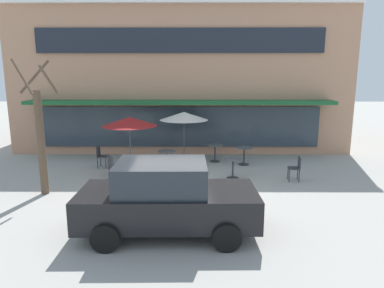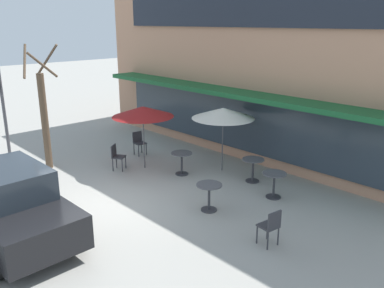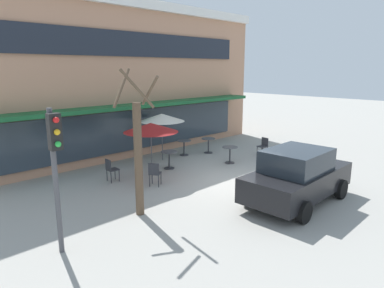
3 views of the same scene
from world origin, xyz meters
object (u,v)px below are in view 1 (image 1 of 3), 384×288
(cafe_chair_0, at_px, (296,167))
(cafe_table_by_tree, at_px, (244,153))
(cafe_table_streetside, at_px, (233,165))
(cafe_chair_2, at_px, (113,165))
(parked_sedan, at_px, (166,198))
(patio_umbrella_green_folded, at_px, (129,121))
(cafe_chair_1, at_px, (101,155))
(cafe_table_mid_patio, at_px, (215,150))
(street_tree, at_px, (40,136))
(cafe_table_near_wall, at_px, (167,157))
(patio_umbrella_cream_folded, at_px, (184,116))

(cafe_chair_0, bearing_deg, cafe_table_by_tree, 124.29)
(cafe_table_streetside, xyz_separation_m, cafe_chair_2, (-4.39, -0.07, 0.01))
(parked_sedan, bearing_deg, cafe_table_streetside, 64.90)
(patio_umbrella_green_folded, height_order, cafe_chair_1, patio_umbrella_green_folded)
(cafe_table_mid_patio, relative_size, street_tree, 0.18)
(cafe_chair_2, bearing_deg, cafe_chair_0, -1.83)
(cafe_table_streetside, distance_m, patio_umbrella_green_folded, 4.24)
(cafe_table_streetside, height_order, cafe_chair_1, cafe_chair_1)
(cafe_table_streetside, xyz_separation_m, parked_sedan, (-2.09, -4.46, 0.36))
(cafe_table_near_wall, bearing_deg, street_tree, -141.29)
(cafe_table_streetside, height_order, cafe_table_mid_patio, same)
(cafe_chair_1, bearing_deg, cafe_table_near_wall, -4.55)
(cafe_table_mid_patio, bearing_deg, cafe_chair_0, -45.46)
(patio_umbrella_green_folded, bearing_deg, cafe_table_streetside, -10.70)
(patio_umbrella_green_folded, height_order, patio_umbrella_cream_folded, same)
(cafe_table_by_tree, height_order, cafe_chair_1, cafe_chair_1)
(patio_umbrella_green_folded, distance_m, cafe_chair_2, 1.77)
(cafe_table_by_tree, bearing_deg, patio_umbrella_green_folded, -164.81)
(cafe_table_mid_patio, height_order, cafe_chair_2, cafe_chair_2)
(patio_umbrella_green_folded, bearing_deg, cafe_table_mid_patio, 27.62)
(cafe_table_near_wall, distance_m, patio_umbrella_green_folded, 2.09)
(cafe_table_mid_patio, height_order, street_tree, street_tree)
(cafe_table_by_tree, bearing_deg, cafe_chair_1, -175.28)
(cafe_table_streetside, xyz_separation_m, street_tree, (-6.23, -1.69, 1.37))
(cafe_table_by_tree, height_order, cafe_table_mid_patio, same)
(cafe_chair_1, xyz_separation_m, parked_sedan, (3.17, -5.94, 0.35))
(cafe_chair_2, distance_m, parked_sedan, 4.97)
(cafe_table_streetside, relative_size, parked_sedan, 0.18)
(cafe_table_mid_patio, height_order, patio_umbrella_cream_folded, patio_umbrella_cream_folded)
(patio_umbrella_cream_folded, xyz_separation_m, cafe_chair_2, (-2.53, -2.60, -1.50))
(cafe_table_by_tree, relative_size, patio_umbrella_cream_folded, 0.35)
(cafe_table_near_wall, distance_m, patio_umbrella_cream_folded, 2.08)
(patio_umbrella_cream_folded, relative_size, cafe_chair_0, 2.47)
(cafe_table_by_tree, relative_size, cafe_chair_1, 0.85)
(cafe_chair_2, relative_size, parked_sedan, 0.21)
(patio_umbrella_green_folded, xyz_separation_m, street_tree, (-2.34, -2.42, -0.14))
(cafe_table_by_tree, height_order, cafe_chair_2, cafe_chair_2)
(parked_sedan, bearing_deg, patio_umbrella_green_folded, 109.15)
(patio_umbrella_green_folded, distance_m, street_tree, 3.37)
(cafe_table_near_wall, height_order, cafe_chair_1, cafe_chair_1)
(cafe_chair_1, relative_size, parked_sedan, 0.21)
(cafe_table_streetside, xyz_separation_m, cafe_chair_0, (2.24, -0.28, 0.01))
(cafe_table_near_wall, height_order, cafe_chair_0, cafe_chair_0)
(patio_umbrella_green_folded, xyz_separation_m, parked_sedan, (1.80, -5.19, -1.14))
(cafe_table_mid_patio, distance_m, cafe_chair_1, 4.86)
(cafe_table_by_tree, relative_size, cafe_table_mid_patio, 1.00)
(cafe_table_streetside, xyz_separation_m, patio_umbrella_cream_folded, (-1.87, 2.53, 1.51))
(cafe_table_by_tree, xyz_separation_m, patio_umbrella_green_folded, (-4.59, -1.24, 1.51))
(cafe_table_near_wall, distance_m, cafe_chair_2, 2.29)
(cafe_table_near_wall, xyz_separation_m, patio_umbrella_green_folded, (-1.35, -0.54, 1.51))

